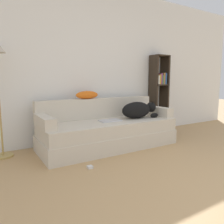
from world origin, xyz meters
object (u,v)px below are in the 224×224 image
at_px(couch, 109,134).
at_px(bookshelf, 159,89).
at_px(throw_pillow, 87,95).
at_px(laptop, 110,120).
at_px(dog, 139,110).
at_px(power_adapter, 90,167).

xyz_separation_m(couch, bookshelf, (1.46, 0.43, 0.68)).
bearing_deg(throw_pillow, laptop, -61.71).
height_order(dog, throw_pillow, throw_pillow).
distance_m(throw_pillow, power_adapter, 1.34).
relative_size(dog, power_adapter, 10.42).
bearing_deg(dog, laptop, 179.39).
xyz_separation_m(couch, power_adapter, (-0.64, -0.64, -0.20)).
xyz_separation_m(throw_pillow, bookshelf, (1.68, 0.09, 0.07)).
distance_m(couch, power_adapter, 0.93).
distance_m(dog, laptop, 0.57).
relative_size(laptop, throw_pillow, 0.89).
xyz_separation_m(laptop, power_adapter, (-0.64, -0.59, -0.42)).
xyz_separation_m(couch, dog, (0.55, -0.05, 0.36)).
distance_m(couch, bookshelf, 1.67).
bearing_deg(laptop, bookshelf, 20.16).
height_order(throw_pillow, power_adapter, throw_pillow).
relative_size(couch, bookshelf, 1.38).
bearing_deg(dog, throw_pillow, 152.67).
relative_size(bookshelf, power_adapter, 23.90).
bearing_deg(couch, throw_pillow, 122.03).
height_order(couch, dog, dog).
xyz_separation_m(dog, throw_pillow, (-0.77, 0.40, 0.26)).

